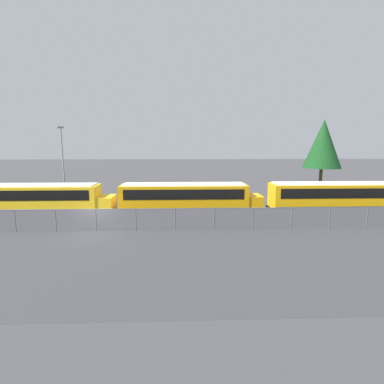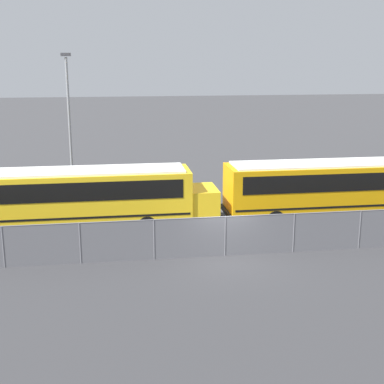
% 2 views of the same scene
% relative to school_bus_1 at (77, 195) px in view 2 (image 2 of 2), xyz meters
% --- Properties ---
extents(ground_plane, '(200.00, 200.00, 0.00)m').
position_rel_school_bus_1_xyz_m(ground_plane, '(6.41, -4.39, -1.83)').
color(ground_plane, '#38383A').
extents(road_strip, '(100.94, 12.00, 0.01)m').
position_rel_school_bus_1_xyz_m(road_strip, '(6.41, -10.39, -1.82)').
color(road_strip, '#333335').
rests_on(road_strip, ground_plane).
extents(fence, '(67.01, 0.07, 1.78)m').
position_rel_school_bus_1_xyz_m(fence, '(6.41, -4.39, -0.92)').
color(fence, '#9EA0A5').
rests_on(fence, ground_plane).
extents(school_bus_1, '(13.02, 2.54, 3.07)m').
position_rel_school_bus_1_xyz_m(school_bus_1, '(0.00, 0.00, 0.00)').
color(school_bus_1, yellow).
rests_on(school_bus_1, ground_plane).
extents(school_bus_2, '(13.02, 2.54, 3.07)m').
position_rel_school_bus_1_xyz_m(school_bus_2, '(13.51, 0.04, 0.00)').
color(school_bus_2, orange).
rests_on(school_bus_2, ground_plane).
extents(light_pole, '(0.60, 0.24, 8.58)m').
position_rel_school_bus_1_xyz_m(light_pole, '(-0.84, 8.63, 2.85)').
color(light_pole, gray).
rests_on(light_pole, ground_plane).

